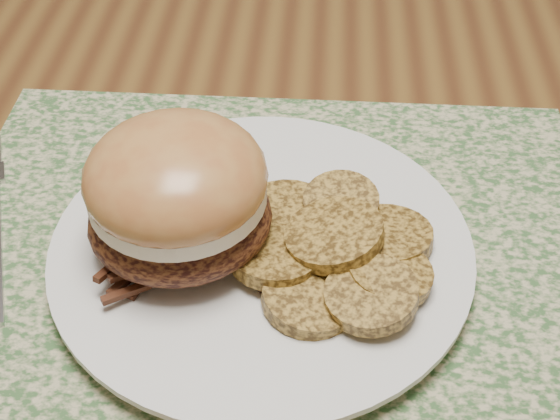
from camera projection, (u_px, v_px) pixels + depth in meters
The scene contains 5 objects.
dining_table at pixel (392, 137), 0.75m from camera, with size 1.50×0.90×0.75m.
placemat at pixel (272, 240), 0.53m from camera, with size 0.45×0.33×0.00m, color #375D30.
dinner_plate at pixel (262, 251), 0.51m from camera, with size 0.26×0.26×0.02m, color silver.
pork_sandwich at pixel (178, 195), 0.48m from camera, with size 0.15×0.14×0.09m.
roasted_potatoes at pixel (334, 249), 0.49m from camera, with size 0.15×0.15×0.04m.
Camera 1 is at (-0.07, -0.60, 1.13)m, focal length 50.00 mm.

